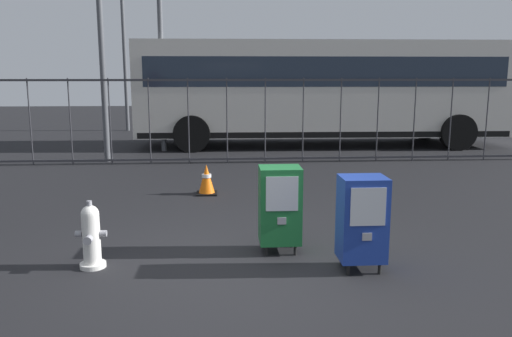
{
  "coord_description": "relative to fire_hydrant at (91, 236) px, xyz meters",
  "views": [
    {
      "loc": [
        -0.13,
        -5.11,
        2.07
      ],
      "look_at": [
        0.3,
        1.2,
        0.9
      ],
      "focal_mm": 35.69,
      "sensor_mm": 36.0,
      "label": 1
    }
  ],
  "objects": [
    {
      "name": "street_light_near_left",
      "position": [
        -2.11,
        14.05,
        4.35
      ],
      "size": [
        0.32,
        0.32,
        8.24
      ],
      "color": "#4C4F54",
      "rests_on": "ground_plane"
    },
    {
      "name": "ground_plane",
      "position": [
        1.55,
        -0.26,
        -0.35
      ],
      "size": [
        60.0,
        60.0,
        0.0
      ],
      "primitive_type": "plane",
      "color": "black"
    },
    {
      "name": "newspaper_box_primary",
      "position": [
        2.89,
        -0.26,
        0.22
      ],
      "size": [
        0.48,
        0.42,
        1.02
      ],
      "color": "black",
      "rests_on": "ground_plane"
    },
    {
      "name": "fence_barrier",
      "position": [
        1.55,
        6.57,
        0.67
      ],
      "size": [
        18.03,
        0.04,
        2.0
      ],
      "color": "#2D2D33",
      "rests_on": "ground_plane"
    },
    {
      "name": "fire_hydrant",
      "position": [
        0.0,
        0.0,
        0.0
      ],
      "size": [
        0.33,
        0.32,
        0.75
      ],
      "color": "silver",
      "rests_on": "ground_plane"
    },
    {
      "name": "traffic_cone",
      "position": [
        1.14,
        3.39,
        -0.09
      ],
      "size": [
        0.36,
        0.36,
        0.53
      ],
      "color": "black",
      "rests_on": "ground_plane"
    },
    {
      "name": "bus_near",
      "position": [
        4.31,
        9.57,
        1.36
      ],
      "size": [
        10.55,
        2.94,
        3.0
      ],
      "rotation": [
        0.0,
        0.0,
        -0.02
      ],
      "color": "beige",
      "rests_on": "ground_plane"
    },
    {
      "name": "newspaper_box_secondary",
      "position": [
        2.09,
        0.37,
        0.22
      ],
      "size": [
        0.48,
        0.42,
        1.02
      ],
      "color": "black",
      "rests_on": "ground_plane"
    }
  ]
}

